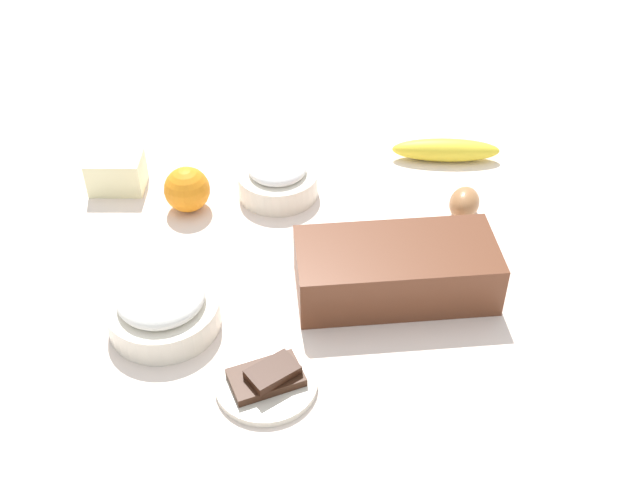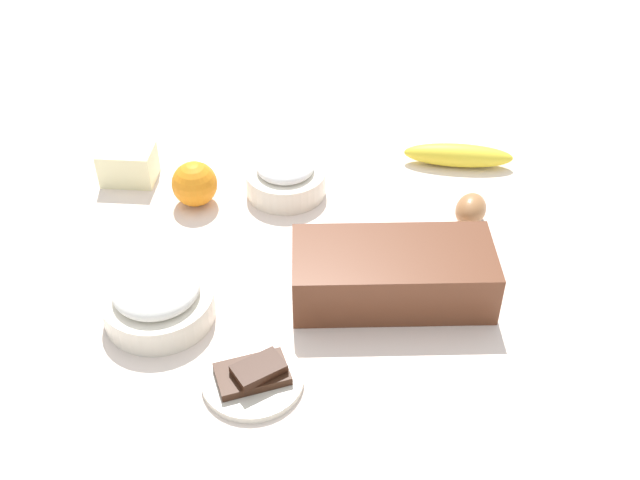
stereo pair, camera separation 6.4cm
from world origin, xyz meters
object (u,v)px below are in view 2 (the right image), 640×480
object	(u,v)px
flour_bowl	(158,299)
orange_fruit	(195,184)
loaf_pan	(393,273)
banana	(458,155)
egg_near_butter	(471,209)
butter_block	(128,165)
chocolate_plate	(253,377)
sugar_bowl	(286,177)

from	to	relation	value
flour_bowl	orange_fruit	size ratio (longest dim) A/B	2.06
flour_bowl	orange_fruit	world-z (taller)	orange_fruit
loaf_pan	orange_fruit	world-z (taller)	loaf_pan
banana	egg_near_butter	size ratio (longest dim) A/B	2.95
butter_block	chocolate_plate	xyz separation A→B (m)	(0.14, -0.49, -0.02)
orange_fruit	chocolate_plate	world-z (taller)	orange_fruit
sugar_bowl	egg_near_butter	xyz separation A→B (m)	(0.27, -0.14, -0.01)
orange_fruit	butter_block	bearing A→B (deg)	138.65
sugar_bowl	chocolate_plate	bearing A→B (deg)	-106.40
banana	orange_fruit	world-z (taller)	orange_fruit
sugar_bowl	egg_near_butter	distance (m)	0.31
flour_bowl	butter_block	xyz separation A→B (m)	(-0.03, 0.35, -0.00)
banana	egg_near_butter	distance (m)	0.16
egg_near_butter	butter_block	bearing A→B (deg)	155.59
banana	orange_fruit	size ratio (longest dim) A/B	2.56
flour_bowl	orange_fruit	xyz separation A→B (m)	(0.07, 0.26, 0.00)
orange_fruit	butter_block	xyz separation A→B (m)	(-0.10, 0.09, -0.01)
sugar_bowl	orange_fruit	size ratio (longest dim) A/B	1.79
egg_near_butter	sugar_bowl	bearing A→B (deg)	152.27
loaf_pan	banana	world-z (taller)	loaf_pan
flour_bowl	sugar_bowl	world-z (taller)	flour_bowl
chocolate_plate	butter_block	bearing A→B (deg)	105.64
orange_fruit	butter_block	distance (m)	0.14
sugar_bowl	butter_block	world-z (taller)	sugar_bowl
loaf_pan	orange_fruit	size ratio (longest dim) A/B	4.04
loaf_pan	egg_near_butter	world-z (taller)	loaf_pan
orange_fruit	egg_near_butter	size ratio (longest dim) A/B	1.15
butter_block	loaf_pan	bearing A→B (deg)	-46.58
sugar_bowl	egg_near_butter	bearing A→B (deg)	-27.73
egg_near_butter	banana	bearing A→B (deg)	76.24
orange_fruit	egg_near_butter	distance (m)	0.45
sugar_bowl	butter_block	xyz separation A→B (m)	(-0.25, 0.10, -0.00)
loaf_pan	flour_bowl	distance (m)	0.33
chocolate_plate	banana	bearing A→B (deg)	43.91
egg_near_butter	flour_bowl	bearing A→B (deg)	-167.68
loaf_pan	banana	size ratio (longest dim) A/B	1.58
loaf_pan	sugar_bowl	bearing A→B (deg)	121.03
sugar_bowl	butter_block	size ratio (longest dim) A/B	1.48
loaf_pan	chocolate_plate	distance (m)	0.25
butter_block	egg_near_butter	distance (m)	0.58
banana	chocolate_plate	world-z (taller)	banana
butter_block	chocolate_plate	world-z (taller)	butter_block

